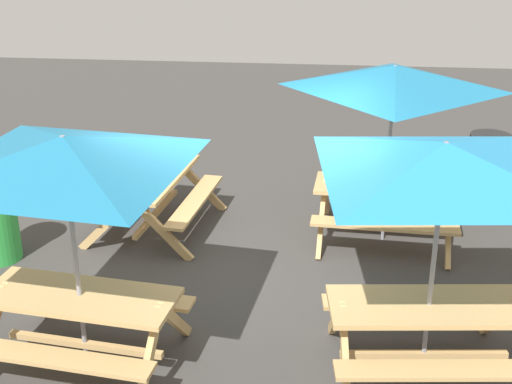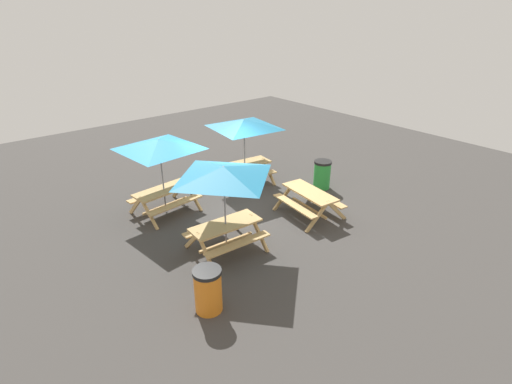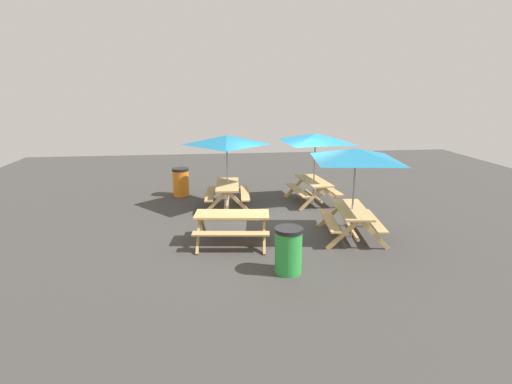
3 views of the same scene
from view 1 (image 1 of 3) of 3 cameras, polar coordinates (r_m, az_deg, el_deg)
ground_plane at (r=8.14m, az=-0.94°, el=-8.15°), size 24.00×24.00×0.00m
picnic_table_0 at (r=9.53m, az=-8.09°, el=0.20°), size 1.72×1.95×0.81m
picnic_table_1 at (r=6.30m, az=-14.97°, el=1.67°), size 2.81×2.81×2.34m
picnic_table_2 at (r=8.82m, az=10.94°, el=7.95°), size 2.12×2.12×2.34m
picnic_table_3 at (r=6.14m, az=14.72°, el=1.13°), size 2.81×2.81×2.34m
trash_bin_orange at (r=10.98m, az=18.00°, el=1.96°), size 0.59×0.59×0.98m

